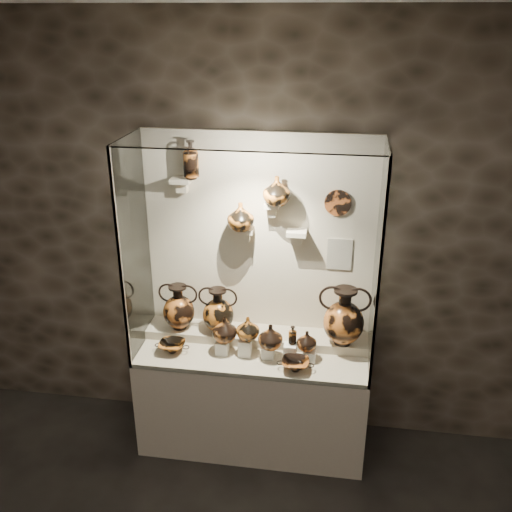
{
  "coord_description": "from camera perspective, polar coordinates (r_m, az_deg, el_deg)",
  "views": [
    {
      "loc": [
        0.57,
        -1.37,
        3.15
      ],
      "look_at": [
        0.02,
        2.2,
        1.6
      ],
      "focal_mm": 40.0,
      "sensor_mm": 36.0,
      "label": 1
    }
  ],
  "objects": [
    {
      "name": "frame_post_left",
      "position": [
        3.87,
        -13.39,
        -0.97
      ],
      "size": [
        0.02,
        0.02,
        1.6
      ],
      "primitive_type": "cube",
      "color": "gray",
      "rests_on": "plinth"
    },
    {
      "name": "kylix_left",
      "position": [
        4.3,
        -8.38,
        -8.88
      ],
      "size": [
        0.27,
        0.23,
        0.1
      ],
      "primitive_type": null,
      "rotation": [
        0.0,
        0.0,
        0.09
      ],
      "color": "#AE601E",
      "rests_on": "front_tier"
    },
    {
      "name": "info_placard",
      "position": [
        4.17,
        8.35,
        0.18
      ],
      "size": [
        0.18,
        0.01,
        0.24
      ],
      "primitive_type": "cube",
      "color": "beige",
      "rests_on": "back_panel"
    },
    {
      "name": "jug_b",
      "position": [
        4.14,
        -0.82,
        -7.23
      ],
      "size": [
        0.21,
        0.21,
        0.18
      ],
      "primitive_type": "imported",
      "rotation": [
        0.0,
        0.0,
        0.26
      ],
      "color": "#AE601E",
      "rests_on": "pedestal_b"
    },
    {
      "name": "glass_front",
      "position": [
        3.65,
        -1.07,
        -1.86
      ],
      "size": [
        1.7,
        0.01,
        1.6
      ],
      "primitive_type": "cube",
      "color": "white",
      "rests_on": "plinth"
    },
    {
      "name": "pedestal_c",
      "position": [
        4.2,
        1.22,
        -9.53
      ],
      "size": [
        0.09,
        0.09,
        0.09
      ],
      "primitive_type": "cube",
      "color": "silver",
      "rests_on": "front_tier"
    },
    {
      "name": "bracket_cb",
      "position": [
        4.02,
        1.6,
        5.15
      ],
      "size": [
        0.1,
        0.12,
        0.04
      ],
      "primitive_type": "cube",
      "color": "beige",
      "rests_on": "back_panel"
    },
    {
      "name": "bracket_ul",
      "position": [
        4.1,
        -7.5,
        7.53
      ],
      "size": [
        0.14,
        0.12,
        0.04
      ],
      "primitive_type": "cube",
      "color": "beige",
      "rests_on": "back_panel"
    },
    {
      "name": "wall_back",
      "position": [
        4.21,
        0.34,
        1.67
      ],
      "size": [
        5.0,
        0.02,
        3.2
      ],
      "primitive_type": "cube",
      "color": "#2E261D",
      "rests_on": "ground"
    },
    {
      "name": "lekythos_small",
      "position": [
        4.12,
        3.68,
        -7.78
      ],
      "size": [
        0.08,
        0.08,
        0.16
      ],
      "primitive_type": null,
      "rotation": [
        0.0,
        0.0,
        0.23
      ],
      "color": "#AE601E",
      "rests_on": "pedestal_d"
    },
    {
      "name": "amphora_left",
      "position": [
        4.39,
        -7.73,
        -5.06
      ],
      "size": [
        0.31,
        0.31,
        0.36
      ],
      "primitive_type": null,
      "rotation": [
        0.0,
        0.0,
        -0.08
      ],
      "color": "#AB5920",
      "rests_on": "rear_tier"
    },
    {
      "name": "plinth",
      "position": [
        4.53,
        -0.3,
        -14.12
      ],
      "size": [
        1.7,
        0.6,
        0.8
      ],
      "primitive_type": "cube",
      "color": "beige",
      "rests_on": "floor"
    },
    {
      "name": "frame_post_right",
      "position": [
        3.62,
        12.18,
        -2.63
      ],
      "size": [
        0.02,
        0.02,
        1.6
      ],
      "primitive_type": "cube",
      "color": "gray",
      "rests_on": "plinth"
    },
    {
      "name": "back_panel",
      "position": [
        4.2,
        0.33,
        1.64
      ],
      "size": [
        1.7,
        0.03,
        1.6
      ],
      "primitive_type": "cube",
      "color": "beige",
      "rests_on": "plinth"
    },
    {
      "name": "pedestal_d",
      "position": [
        4.18,
        3.42,
        -9.52
      ],
      "size": [
        0.09,
        0.09,
        0.12
      ],
      "primitive_type": "cube",
      "color": "silver",
      "rests_on": "front_tier"
    },
    {
      "name": "jug_e",
      "position": [
        4.13,
        5.1,
        -8.42
      ],
      "size": [
        0.16,
        0.16,
        0.15
      ],
      "primitive_type": "imported",
      "rotation": [
        0.0,
        0.0,
        -0.13
      ],
      "color": "#AB5920",
      "rests_on": "pedestal_e"
    },
    {
      "name": "bracket_ca",
      "position": [
        4.11,
        -1.2,
        2.63
      ],
      "size": [
        0.14,
        0.12,
        0.04
      ],
      "primitive_type": "cube",
      "color": "beige",
      "rests_on": "back_panel"
    },
    {
      "name": "front_tier",
      "position": [
        4.29,
        -0.31,
        -9.71
      ],
      "size": [
        1.68,
        0.58,
        0.03
      ],
      "primitive_type": "cube",
      "color": "#B9A98F",
      "rests_on": "plinth"
    },
    {
      "name": "jug_c",
      "position": [
        4.11,
        1.46,
        -8.05
      ],
      "size": [
        0.23,
        0.23,
        0.19
      ],
      "primitive_type": "imported",
      "rotation": [
        0.0,
        0.0,
        -0.4
      ],
      "color": "#AB5920",
      "rests_on": "pedestal_c"
    },
    {
      "name": "lekythos_tall",
      "position": [
        4.03,
        -6.54,
        9.74
      ],
      "size": [
        0.15,
        0.15,
        0.3
      ],
      "primitive_type": null,
      "rotation": [
        0.0,
        0.0,
        -0.3
      ],
      "color": "#AB5920",
      "rests_on": "bracket_ul"
    },
    {
      "name": "pedestal_a",
      "position": [
        4.25,
        -3.39,
        -9.08
      ],
      "size": [
        0.09,
        0.09,
        0.1
      ],
      "primitive_type": "cube",
      "color": "silver",
      "rests_on": "front_tier"
    },
    {
      "name": "kylix_right",
      "position": [
        4.07,
        3.96,
        -10.71
      ],
      "size": [
        0.29,
        0.26,
        0.1
      ],
      "primitive_type": null,
      "rotation": [
        0.0,
        0.0,
        -0.2
      ],
      "color": "#AB5920",
      "rests_on": "front_tier"
    },
    {
      "name": "jug_a",
      "position": [
        4.18,
        -3.16,
        -7.31
      ],
      "size": [
        0.23,
        0.23,
        0.19
      ],
      "primitive_type": "imported",
      "rotation": [
        0.0,
        0.0,
        0.28
      ],
      "color": "#AB5920",
      "rests_on": "pedestal_a"
    },
    {
      "name": "glass_top",
      "position": [
        3.67,
        -0.37,
        11.44
      ],
      "size": [
        1.7,
        0.6,
        0.01
      ],
      "primitive_type": "cube",
      "color": "white",
      "rests_on": "back_panel"
    },
    {
      "name": "wall_plate",
      "position": [
        4.03,
        8.19,
        5.28
      ],
      "size": [
        0.19,
        0.02,
        0.19
      ],
      "primitive_type": "cylinder",
      "rotation": [
        1.57,
        0.0,
        0.0
      ],
      "color": "#BC5825",
      "rests_on": "back_panel"
    },
    {
      "name": "pedestal_e",
      "position": [
        4.18,
        5.36,
        -9.88
      ],
      "size": [
        0.09,
        0.09,
        0.08
      ],
      "primitive_type": "cube",
      "color": "silver",
      "rests_on": "front_tier"
    },
    {
      "name": "ovoid_vase_b",
      "position": [
        3.93,
        2.09,
        6.55
      ],
      "size": [
        0.23,
        0.23,
        0.2
      ],
      "primitive_type": "imported",
      "rotation": [
        0.0,
        0.0,
        -0.2
      ],
      "color": "#AE601E",
      "rests_on": "bracket_cb"
    },
    {
      "name": "amphora_right",
      "position": [
        4.19,
        8.79,
        -5.97
      ],
      "size": [
        0.42,
        0.42,
        0.45
      ],
      "primitive_type": null,
      "rotation": [
        0.0,
        0.0,
        -0.19
      ],
      "color": "#AB5920",
      "rests_on": "rear_tier"
    },
    {
      "name": "amphora_mid",
      "position": [
        4.32,
        -3.81,
        -5.42
      ],
      "size": [
        0.35,
        0.35,
        0.36
      ],
      "primitive_type": null,
      "rotation": [
        0.0,
        0.0,
        0.25
      ],
      "color": "#AE601E",
      "rests_on": "rear_tier"
    },
    {
      "name": "pedestal_b",
      "position": [
        4.21,
        -1.1,
        -9.11
      ],
      "size": [
        0.09,
        0.09,
        0.13
      ],
      "primitive_type": "cube",
      "color": "silver",
      "rests_on": "front_tier"
    },
    {
      "name": "glass_right",
      "position": [
        3.88,
        12.08,
        -0.79
      ],
      "size": [
        0.01,
        0.6,
        1.6
      ],
      "primitive_type": "cube",
      "color": "white",
      "rests_on": "plinth"
    },
    {
      "name": "bracket_cc",
      "position": [
        4.07,
        4.09,
        2.34
      ],
      "size": [
        0.14,
        0.12,
        0.04
      ],
      "primitive_type": "cube",
      "color": "beige",
      "rests_on": "back_panel"
    },
    {
      "name": "glass_left",
      "position": [
        4.12,
        -12.03,
        0.67
      ],
      "size": [
        0.01,
        0.6,
        1.6
      ],
      "primitive_type": "cube",
      "color": "white",
      "rests_on": "plinth"
    },
    {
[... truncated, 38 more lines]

